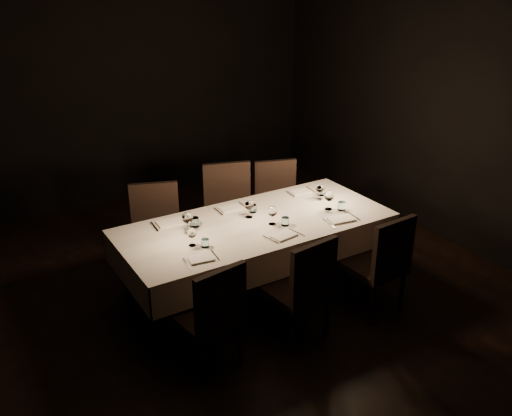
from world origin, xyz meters
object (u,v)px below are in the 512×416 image
dining_table (256,229)px  chair_far_right (278,202)px  chair_near_center (303,286)px  chair_near_right (382,261)px  chair_far_left (156,230)px  chair_far_center (230,210)px  chair_near_left (213,313)px

dining_table → chair_far_right: size_ratio=2.58×
chair_near_center → chair_near_right: (0.83, -0.03, 0.00)m
chair_near_center → chair_far_right: (0.78, 1.55, 0.01)m
chair_near_right → chair_far_right: 1.59m
chair_far_left → chair_far_center: bearing=18.9°
chair_near_right → chair_far_right: chair_far_right is taller
dining_table → chair_near_right: (0.78, -0.85, -0.16)m
chair_near_left → chair_far_center: (0.97, 1.50, 0.06)m
chair_near_right → chair_far_left: chair_far_left is taller
chair_far_right → chair_far_left: bearing=-162.8°
chair_far_right → dining_table: bearing=-116.5°
chair_near_right → dining_table: bearing=-50.6°
chair_near_center → chair_far_left: size_ratio=0.97×
chair_far_center → chair_far_right: size_ratio=1.07×
chair_near_left → chair_near_right: 1.62m
chair_near_right → chair_far_center: 1.72m
chair_near_right → chair_far_center: (-0.65, 1.60, 0.04)m
dining_table → chair_near_right: chair_near_right is taller
chair_far_center → chair_far_right: (0.60, -0.01, -0.03)m
chair_far_left → chair_far_center: chair_far_center is taller
dining_table → chair_far_center: 0.77m
chair_far_center → chair_far_left: bearing=-163.5°
chair_near_left → chair_near_right: size_ratio=0.96×
chair_near_right → chair_far_right: bearing=-91.2°
chair_near_left → chair_far_left: (0.16, 1.51, 0.03)m
dining_table → chair_near_center: chair_near_center is taller
chair_near_right → chair_far_right: size_ratio=0.99×
dining_table → chair_far_right: bearing=45.2°
chair_far_right → chair_far_center: bearing=-162.8°
chair_far_center → chair_far_right: 0.60m
chair_far_left → chair_far_center: (0.81, -0.02, 0.03)m
chair_far_left → chair_far_center: 0.82m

